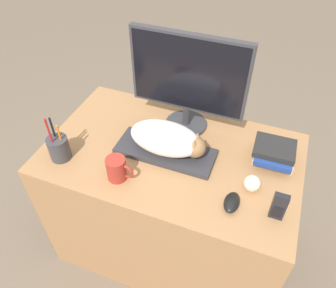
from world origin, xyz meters
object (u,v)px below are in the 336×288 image
phone (279,207)px  baseball (252,183)px  coffee_mug (117,169)px  pen_cup (59,148)px  keyboard (165,152)px  cat (168,139)px  computer_mouse (232,202)px  book_stack (274,154)px  monitor (188,78)px

phone → baseball: bearing=137.8°
coffee_mug → pen_cup: (-0.29, 0.01, 0.01)m
keyboard → cat: (0.01, -0.00, 0.08)m
coffee_mug → phone: (0.64, 0.04, 0.01)m
keyboard → baseball: baseball is taller
computer_mouse → cat: bearing=152.3°
phone → book_stack: size_ratio=0.71×
monitor → phone: (0.48, -0.38, -0.21)m
cat → pen_cup: bearing=-156.8°
monitor → baseball: 0.52m
monitor → computer_mouse: monitor is taller
keyboard → phone: size_ratio=3.45×
coffee_mug → monitor: bearing=69.9°
monitor → coffee_mug: monitor is taller
cat → computer_mouse: cat is taller
book_stack → phone: bearing=-79.6°
baseball → phone: bearing=-42.2°
cat → phone: (0.49, -0.16, -0.03)m
monitor → coffee_mug: bearing=-110.1°
cat → pen_cup: size_ratio=1.46×
computer_mouse → book_stack: (0.11, 0.29, 0.03)m
cat → baseball: bearing=-9.2°
keyboard → baseball: (0.40, -0.06, 0.02)m
cat → computer_mouse: bearing=-27.7°
pen_cup → computer_mouse: bearing=1.2°
computer_mouse → pen_cup: pen_cup is taller
keyboard → pen_cup: 0.46m
cat → monitor: monitor is taller
cat → keyboard: bearing=180.0°
cat → coffee_mug: size_ratio=2.90×
baseball → book_stack: bearing=72.7°
keyboard → book_stack: size_ratio=2.44×
cat → book_stack: (0.44, 0.12, -0.05)m
coffee_mug → phone: bearing=3.5°
monitor → computer_mouse: (0.32, -0.39, -0.25)m
keyboard → computer_mouse: 0.38m
keyboard → book_stack: book_stack is taller
computer_mouse → book_stack: book_stack is taller
coffee_mug → book_stack: (0.59, 0.32, -0.01)m
computer_mouse → book_stack: bearing=69.0°
pen_cup → coffee_mug: bearing=-2.8°
monitor → pen_cup: monitor is taller
phone → book_stack: bearing=100.4°
book_stack → cat: bearing=-164.3°
computer_mouse → phone: 0.17m
keyboard → monitor: (0.02, 0.22, 0.26)m
cat → baseball: (0.38, -0.06, -0.06)m
phone → cat: bearing=161.8°
computer_mouse → phone: size_ratio=0.79×
pen_cup → book_stack: (0.87, 0.31, -0.01)m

